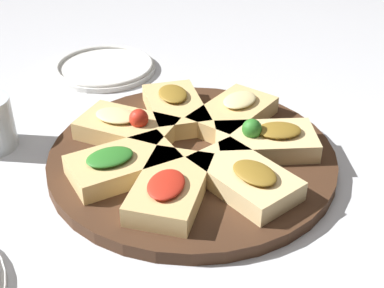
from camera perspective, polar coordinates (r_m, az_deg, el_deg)
The scene contains 10 objects.
ground_plane at distance 0.80m, azimuth 0.00°, elevation -2.01°, with size 3.00×3.00×0.00m, color silver.
serving_board at distance 0.80m, azimuth 0.00°, elevation -1.44°, with size 0.43×0.43×0.02m, color #422819.
focaccia_slice_0 at distance 0.80m, azimuth 7.87°, elevation 0.44°, with size 0.10×0.16×0.05m.
focaccia_slice_1 at distance 0.86m, azimuth 4.45°, elevation 3.27°, with size 0.16×0.16×0.04m.
focaccia_slice_2 at distance 0.88m, azimuth -1.80°, elevation 3.89°, with size 0.15×0.09×0.04m.
focaccia_slice_3 at distance 0.83m, azimuth -6.96°, elevation 1.82°, with size 0.15×0.17×0.05m.
focaccia_slice_4 at distance 0.75m, azimuth -7.46°, elevation -2.14°, with size 0.13×0.16×0.04m.
focaccia_slice_5 at distance 0.70m, azimuth -2.33°, elevation -4.67°, with size 0.17×0.14×0.04m.
focaccia_slice_6 at distance 0.72m, azimuth 5.65°, elevation -3.60°, with size 0.17×0.14×0.04m.
plate_right at distance 1.10m, azimuth -9.29°, elevation 8.10°, with size 0.20×0.20×0.02m.
Camera 1 is at (-0.65, 0.13, 0.46)m, focal length 50.00 mm.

